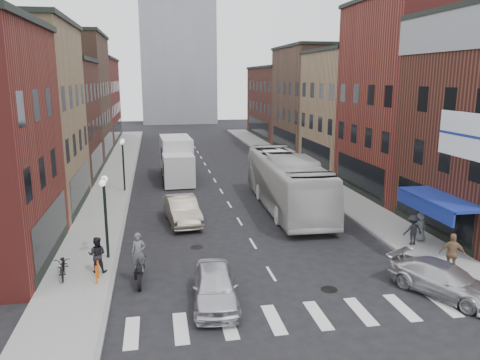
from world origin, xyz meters
The scene contains 29 objects.
ground centered at (0.00, 0.00, 0.00)m, with size 160.00×160.00×0.00m, color black.
sidewalk_left centered at (-8.50, 22.00, 0.07)m, with size 3.00×74.00×0.15m, color gray.
sidewalk_right centered at (8.50, 22.00, 0.07)m, with size 3.00×74.00×0.15m, color gray.
curb_left centered at (-7.00, 22.00, 0.00)m, with size 0.20×74.00×0.16m, color gray.
curb_right centered at (7.00, 22.00, 0.00)m, with size 0.20×74.00×0.16m, color gray.
crosswalk_stripes centered at (0.00, -3.00, 0.00)m, with size 12.00×2.20×0.01m, color silver.
bldg_left_mid_b centered at (-14.99, 24.00, 5.15)m, with size 10.30×10.20×10.30m.
bldg_left_far_a centered at (-14.99, 35.00, 6.65)m, with size 10.30×12.20×13.30m.
bldg_left_far_b centered at (-14.99, 49.00, 5.65)m, with size 10.30×16.20×11.30m.
bldg_right_mid_a centered at (15.00, 14.00, 7.15)m, with size 10.30×10.20×14.30m.
bldg_right_mid_b centered at (14.99, 24.00, 5.65)m, with size 10.30×10.20×11.30m.
bldg_right_far_a centered at (14.99, 35.00, 6.15)m, with size 10.30×12.20×12.30m.
bldg_right_far_b centered at (14.99, 49.00, 5.15)m, with size 10.30×16.20×10.30m.
awning_blue centered at (8.93, 2.50, 2.63)m, with size 1.80×5.00×0.78m.
billboard_sign centered at (8.59, 0.50, 6.13)m, with size 1.52×3.00×3.70m.
streetlamp_near centered at (-7.40, 4.00, 2.91)m, with size 0.32×1.22×4.11m.
streetlamp_far centered at (-7.40, 18.00, 2.91)m, with size 0.32×1.22×4.11m.
bike_rack centered at (-7.60, 1.30, 0.55)m, with size 0.08×0.68×0.80m.
box_truck centered at (-3.17, 21.91, 1.77)m, with size 2.75×8.32×3.58m.
motorcycle_rider centered at (-5.82, 1.08, 1.06)m, with size 0.67×2.22×2.26m.
transit_bus centered at (3.66, 11.36, 1.84)m, with size 3.10×13.23×3.69m, color silver.
sedan_left_near centered at (-2.87, -1.39, 0.74)m, with size 1.74×4.32×1.47m, color silver.
sedan_left_far centered at (-3.49, 9.39, 0.81)m, with size 1.71×4.91×1.62m, color #A69A86.
curb_car centered at (6.39, -2.30, 0.66)m, with size 1.85×4.55×1.32m, color silver.
parked_bicycle centered at (-9.12, 2.07, 0.64)m, with size 0.65×1.86×0.98m, color black.
ped_left_solo centered at (-7.69, 2.27, 0.97)m, with size 0.80×0.46×1.65m, color black.
ped_right_a centered at (8.08, 2.99, 0.95)m, with size 1.03×0.51×1.59m, color black.
ped_right_b centered at (7.82, -0.68, 1.07)m, with size 1.08×0.54×1.84m, color #856143.
ped_right_c centered at (8.78, 3.46, 0.93)m, with size 0.76×0.50×1.56m, color slate.
Camera 1 is at (-4.94, -18.18, 8.69)m, focal length 35.00 mm.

